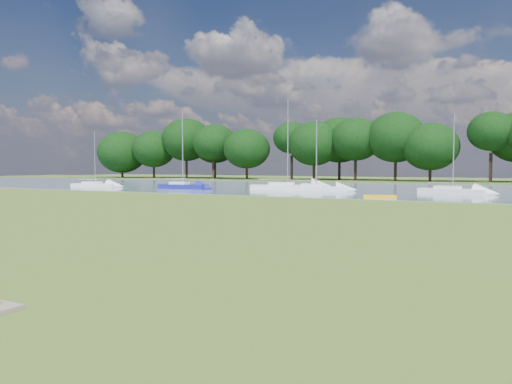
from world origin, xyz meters
The scene contains 10 objects.
ground centered at (0.00, 0.00, 0.00)m, with size 220.00×220.00×0.00m, color olive.
river centered at (0.00, 42.00, 0.00)m, with size 220.00×40.00×0.10m, color gray.
far_bank centered at (0.00, 72.00, 0.00)m, with size 220.00×20.00×0.40m, color #4C6626.
kayak centered at (-0.10, 24.00, 0.19)m, with size 2.78×0.65×0.28m, color #E2A30E.
tree_line centered at (6.06, 68.00, 7.21)m, with size 153.95×10.07×12.19m.
sailboat_0 centered at (-25.60, 30.09, 0.58)m, with size 6.29×2.29×9.35m.
sailboat_2 centered at (-13.70, 34.41, 0.56)m, with size 8.90×5.19×10.51m.
sailboat_4 centered at (-9.47, 32.82, 0.54)m, with size 6.85×3.89×7.84m.
sailboat_6 centered at (4.48, 34.47, 0.50)m, with size 6.92×3.63×8.02m.
sailboat_7 centered at (-39.17, 29.13, 0.46)m, with size 6.67×2.81×7.38m.
Camera 1 is at (10.71, -18.80, 2.83)m, focal length 35.00 mm.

